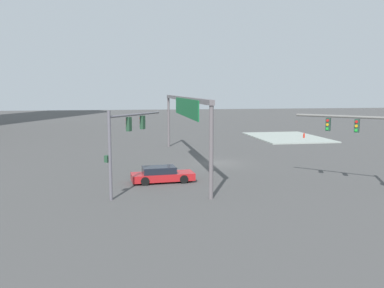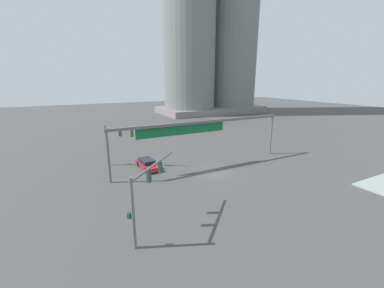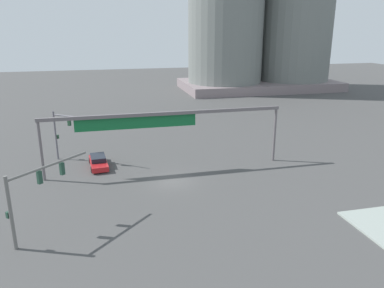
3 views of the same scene
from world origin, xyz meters
name	(u,v)px [view 3 (image 3 of 3)]	position (x,y,z in m)	size (l,w,h in m)	color
ground_plane	(173,182)	(0.00, 0.00, 0.00)	(215.89, 215.89, 0.00)	#474646
traffic_signal_near_corner	(66,127)	(-10.39, 8.88, 3.98)	(4.94, 3.90, 5.70)	#5F5C65
traffic_signal_opposite_side	(32,189)	(-11.58, -7.88, 3.82)	(5.38, 5.15, 5.43)	slate
overhead_sign_gantry	(158,121)	(-0.81, 3.50, 5.45)	(25.30, 0.43, 6.36)	#625B5E
sedan_car_approaching	(98,162)	(-7.14, 6.14, 0.58)	(2.14, 4.85, 1.21)	#B31C20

